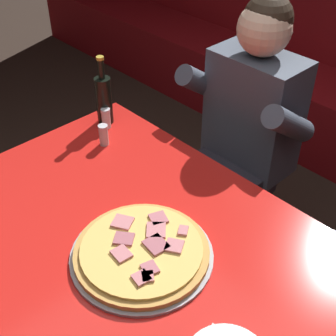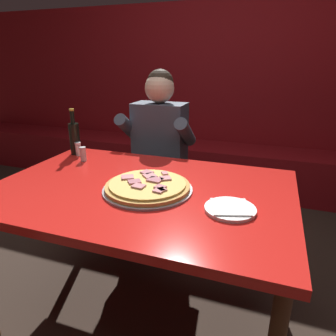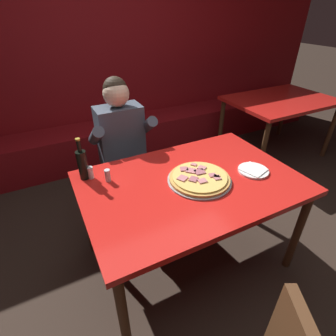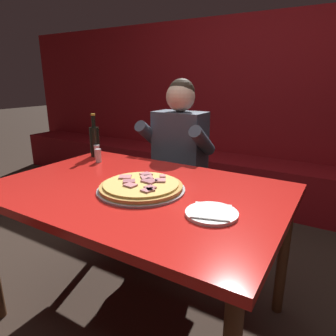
# 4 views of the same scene
# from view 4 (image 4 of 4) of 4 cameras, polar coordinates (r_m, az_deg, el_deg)

# --- Properties ---
(ground_plane) EXTENTS (24.00, 24.00, 0.00)m
(ground_plane) POSITION_cam_4_polar(r_m,az_deg,el_deg) (1.89, -5.22, -25.68)
(ground_plane) COLOR #33261E
(booth_wall_panel) EXTENTS (6.80, 0.16, 1.90)m
(booth_wall_panel) POSITION_cam_4_polar(r_m,az_deg,el_deg) (3.41, 16.85, 10.58)
(booth_wall_panel) COLOR maroon
(booth_wall_panel) RESTS_ON ground_plane
(booth_bench) EXTENTS (6.46, 0.48, 0.46)m
(booth_bench) POSITION_cam_4_polar(r_m,az_deg,el_deg) (3.26, 14.34, -2.49)
(booth_bench) COLOR maroon
(booth_bench) RESTS_ON ground_plane
(main_dining_table) EXTENTS (1.43, 0.96, 0.76)m
(main_dining_table) POSITION_cam_4_polar(r_m,az_deg,el_deg) (1.52, -5.90, -6.25)
(main_dining_table) COLOR #4C2D19
(main_dining_table) RESTS_ON ground_plane
(pizza) EXTENTS (0.42, 0.42, 0.05)m
(pizza) POSITION_cam_4_polar(r_m,az_deg,el_deg) (1.44, -5.11, -3.59)
(pizza) COLOR #9E9EA3
(pizza) RESTS_ON main_dining_table
(plate_white_paper) EXTENTS (0.21, 0.21, 0.02)m
(plate_white_paper) POSITION_cam_4_polar(r_m,az_deg,el_deg) (1.20, 8.30, -8.49)
(plate_white_paper) COLOR white
(plate_white_paper) RESTS_ON main_dining_table
(beer_bottle) EXTENTS (0.07, 0.07, 0.29)m
(beer_bottle) POSITION_cam_4_polar(r_m,az_deg,el_deg) (2.12, -13.78, 5.14)
(beer_bottle) COLOR black
(beer_bottle) RESTS_ON main_dining_table
(shaker_red_pepper_flakes) EXTENTS (0.04, 0.04, 0.09)m
(shaker_red_pepper_flakes) POSITION_cam_4_polar(r_m,az_deg,el_deg) (2.09, -13.39, 3.01)
(shaker_red_pepper_flakes) COLOR silver
(shaker_red_pepper_flakes) RESTS_ON main_dining_table
(shaker_oregano) EXTENTS (0.04, 0.04, 0.09)m
(shaker_oregano) POSITION_cam_4_polar(r_m,az_deg,el_deg) (1.97, -13.13, 2.21)
(shaker_oregano) COLOR silver
(shaker_oregano) RESTS_ON main_dining_table
(diner_seated_blue_shirt) EXTENTS (0.53, 0.53, 1.27)m
(diner_seated_blue_shirt) POSITION_cam_4_polar(r_m,az_deg,el_deg) (2.21, 1.20, 1.84)
(diner_seated_blue_shirt) COLOR black
(diner_seated_blue_shirt) RESTS_ON ground_plane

